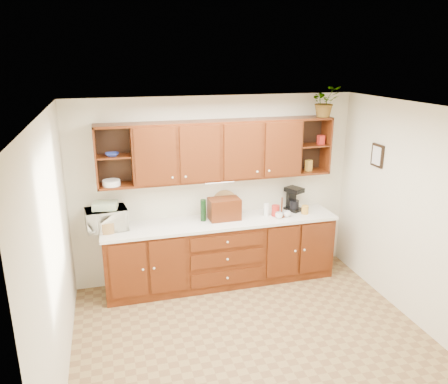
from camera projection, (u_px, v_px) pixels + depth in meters
floor at (254, 342)px, 4.95m from camera, size 4.00×4.00×0.00m
ceiling at (260, 110)px, 4.17m from camera, size 4.00×4.00×0.00m
back_wall at (216, 189)px, 6.17m from camera, size 4.00×0.00×4.00m
left_wall at (54, 258)px, 4.06m from camera, size 0.00×3.50×3.50m
right_wall at (420, 218)px, 5.06m from camera, size 0.00×3.50×3.50m
base_cabinets at (221, 253)px, 6.15m from camera, size 3.20×0.60×0.90m
countertop at (221, 222)px, 6.00m from camera, size 3.24×0.64×0.04m
upper_cabinets at (219, 150)px, 5.85m from camera, size 3.20×0.33×0.80m
undercabinet_light at (220, 181)px, 5.92m from camera, size 0.40×0.05×0.02m
framed_picture at (377, 156)px, 5.72m from camera, size 0.03×0.24×0.30m
wicker_basket at (107, 226)px, 5.59m from camera, size 0.25×0.25×0.14m
microwave at (106, 219)px, 5.64m from camera, size 0.56×0.41×0.29m
towel_stack at (105, 205)px, 5.58m from camera, size 0.33×0.27×0.09m
wine_bottle at (203, 210)px, 5.93m from camera, size 0.10×0.10×0.30m
woven_tray at (225, 214)px, 6.21m from camera, size 0.37×0.21×0.36m
bread_box at (224, 209)px, 6.00m from camera, size 0.43×0.27×0.30m
mug_tree at (281, 214)px, 6.12m from camera, size 0.26×0.26×0.28m
canister_red at (276, 211)px, 6.14m from camera, size 0.14×0.14×0.15m
canister_white at (266, 210)px, 6.12m from camera, size 0.10×0.10×0.18m
canister_yellow at (305, 210)px, 6.23m from camera, size 0.12×0.12×0.12m
coffee_maker at (293, 199)px, 6.36m from camera, size 0.27×0.30×0.34m
bowl_stack at (112, 155)px, 5.45m from camera, size 0.18×0.18×0.04m
plate_stack at (111, 183)px, 5.55m from camera, size 0.25×0.25×0.07m
pantry_box_yellow at (309, 165)px, 6.25m from camera, size 0.11×0.10×0.16m
pantry_box_red at (321, 140)px, 6.16m from camera, size 0.10×0.09×0.13m
potted_plant at (325, 102)px, 5.98m from camera, size 0.39×0.34×0.42m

